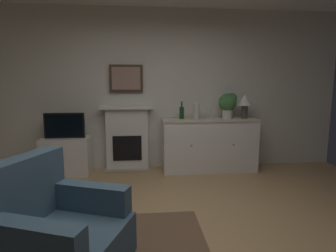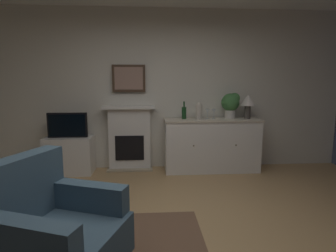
# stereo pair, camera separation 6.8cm
# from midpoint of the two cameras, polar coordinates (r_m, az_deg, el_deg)

# --- Properties ---
(ground_plane) EXTENTS (6.40, 4.93, 0.10)m
(ground_plane) POSITION_cam_midpoint_polar(r_m,az_deg,el_deg) (2.67, 0.27, -25.01)
(ground_plane) COLOR tan
(ground_plane) RESTS_ON ground
(wall_rear) EXTENTS (6.40, 0.06, 2.71)m
(wall_rear) POSITION_cam_midpoint_polar(r_m,az_deg,el_deg) (4.66, -2.62, 7.63)
(wall_rear) COLOR silver
(wall_rear) RESTS_ON ground_plane
(fireplace_unit) EXTENTS (0.87, 0.30, 1.10)m
(fireplace_unit) POSITION_cam_midpoint_polar(r_m,az_deg,el_deg) (4.62, -9.08, -2.54)
(fireplace_unit) COLOR white
(fireplace_unit) RESTS_ON ground_plane
(framed_picture) EXTENTS (0.55, 0.04, 0.45)m
(framed_picture) POSITION_cam_midpoint_polar(r_m,az_deg,el_deg) (4.58, -9.34, 9.99)
(framed_picture) COLOR #473323
(sideboard_cabinet) EXTENTS (1.59, 0.49, 0.88)m
(sideboard_cabinet) POSITION_cam_midpoint_polar(r_m,az_deg,el_deg) (4.58, 8.34, -3.96)
(sideboard_cabinet) COLOR white
(sideboard_cabinet) RESTS_ON ground_plane
(table_lamp) EXTENTS (0.26, 0.26, 0.40)m
(table_lamp) POSITION_cam_midpoint_polar(r_m,az_deg,el_deg) (4.66, 15.67, 4.97)
(table_lamp) COLOR #4C4742
(table_lamp) RESTS_ON sideboard_cabinet
(wine_bottle) EXTENTS (0.08, 0.08, 0.29)m
(wine_bottle) POSITION_cam_midpoint_polar(r_m,az_deg,el_deg) (4.45, 2.49, 2.90)
(wine_bottle) COLOR #193F1E
(wine_bottle) RESTS_ON sideboard_cabinet
(wine_glass_left) EXTENTS (0.07, 0.07, 0.16)m
(wine_glass_left) POSITION_cam_midpoint_polar(r_m,az_deg,el_deg) (4.50, 7.45, 3.09)
(wine_glass_left) COLOR silver
(wine_glass_left) RESTS_ON sideboard_cabinet
(wine_glass_center) EXTENTS (0.07, 0.07, 0.16)m
(wine_glass_center) POSITION_cam_midpoint_polar(r_m,az_deg,el_deg) (4.53, 8.80, 3.10)
(wine_glass_center) COLOR silver
(wine_glass_center) RESTS_ON sideboard_cabinet
(vase_decorative) EXTENTS (0.11, 0.11, 0.28)m
(vase_decorative) POSITION_cam_midpoint_polar(r_m,az_deg,el_deg) (4.40, 5.68, 3.22)
(vase_decorative) COLOR beige
(vase_decorative) RESTS_ON sideboard_cabinet
(tv_cabinet) EXTENTS (0.75, 0.42, 0.60)m
(tv_cabinet) POSITION_cam_midpoint_polar(r_m,az_deg,el_deg) (4.69, -21.18, -5.95)
(tv_cabinet) COLOR white
(tv_cabinet) RESTS_ON ground_plane
(tv_set) EXTENTS (0.62, 0.07, 0.40)m
(tv_set) POSITION_cam_midpoint_polar(r_m,az_deg,el_deg) (4.57, -21.60, 0.10)
(tv_set) COLOR black
(tv_set) RESTS_ON tv_cabinet
(potted_plant_small) EXTENTS (0.30, 0.30, 0.43)m
(potted_plant_small) POSITION_cam_midpoint_polar(r_m,az_deg,el_deg) (4.62, 12.30, 4.78)
(potted_plant_small) COLOR beige
(potted_plant_small) RESTS_ON sideboard_cabinet
(armchair) EXTENTS (1.02, 0.99, 0.92)m
(armchair) POSITION_cam_midpoint_polar(r_m,az_deg,el_deg) (2.23, -23.68, -20.17)
(armchair) COLOR #3F596B
(armchair) RESTS_ON ground_plane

